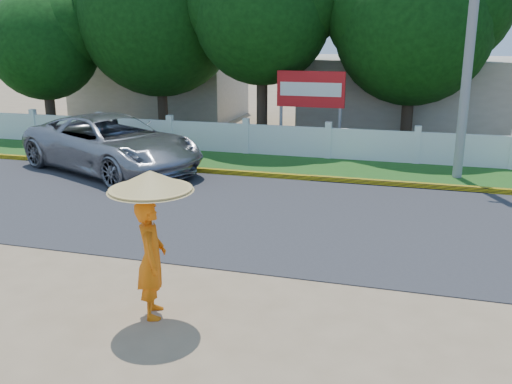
# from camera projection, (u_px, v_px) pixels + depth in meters

# --- Properties ---
(ground) EXTENTS (120.00, 120.00, 0.00)m
(ground) POSITION_uv_depth(u_px,v_px,m) (224.00, 296.00, 9.74)
(ground) COLOR #9E8460
(ground) RESTS_ON ground
(road) EXTENTS (60.00, 7.00, 0.02)m
(road) POSITION_uv_depth(u_px,v_px,m) (284.00, 216.00, 13.90)
(road) COLOR #38383A
(road) RESTS_ON ground
(grass_verge) EXTENTS (60.00, 3.50, 0.03)m
(grass_verge) POSITION_uv_depth(u_px,v_px,m) (321.00, 167.00, 18.76)
(grass_verge) COLOR #2D601E
(grass_verge) RESTS_ON ground
(curb) EXTENTS (40.00, 0.18, 0.16)m
(curb) POSITION_uv_depth(u_px,v_px,m) (311.00, 178.00, 17.17)
(curb) COLOR yellow
(curb) RESTS_ON ground
(fence) EXTENTS (40.00, 0.10, 1.10)m
(fence) POSITION_uv_depth(u_px,v_px,m) (328.00, 143.00, 19.95)
(fence) COLOR silver
(fence) RESTS_ON ground
(building_near) EXTENTS (10.00, 6.00, 3.20)m
(building_near) POSITION_uv_depth(u_px,v_px,m) (421.00, 95.00, 25.16)
(building_near) COLOR #B7AD99
(building_near) RESTS_ON ground
(building_far) EXTENTS (8.00, 5.00, 2.80)m
(building_far) POSITION_uv_depth(u_px,v_px,m) (161.00, 89.00, 29.57)
(building_far) COLOR #B7AD99
(building_far) RESTS_ON ground
(utility_pole) EXTENTS (0.28, 0.28, 7.96)m
(utility_pole) POSITION_uv_depth(u_px,v_px,m) (470.00, 44.00, 16.40)
(utility_pole) COLOR gray
(utility_pole) RESTS_ON ground
(vehicle) EXTENTS (7.10, 5.33, 1.79)m
(vehicle) POSITION_uv_depth(u_px,v_px,m) (112.00, 144.00, 18.10)
(vehicle) COLOR #929399
(vehicle) RESTS_ON ground
(monk_with_parasol) EXTENTS (1.30, 1.30, 2.37)m
(monk_with_parasol) POSITION_uv_depth(u_px,v_px,m) (151.00, 223.00, 8.68)
(monk_with_parasol) COLOR orange
(monk_with_parasol) RESTS_ON ground
(billboard) EXTENTS (2.50, 0.13, 2.95)m
(billboard) POSITION_uv_depth(u_px,v_px,m) (311.00, 94.00, 20.76)
(billboard) COLOR gray
(billboard) RESTS_ON ground
(tree_row) EXTENTS (32.00, 7.59, 8.64)m
(tree_row) POSITION_uv_depth(u_px,v_px,m) (357.00, 16.00, 21.56)
(tree_row) COLOR #473828
(tree_row) RESTS_ON ground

